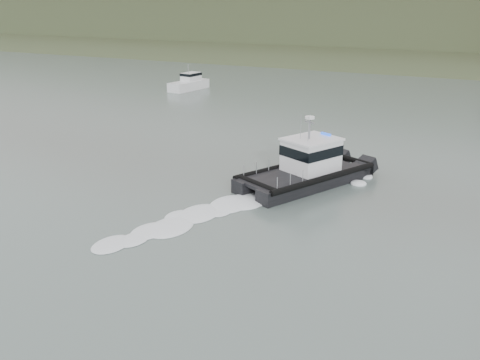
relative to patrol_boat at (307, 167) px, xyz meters
The scene contains 4 objects.
ground 16.29m from the patrol_boat, 93.50° to the right, with size 400.00×400.00×0.00m, color slate.
headlands 109.44m from the patrol_boat, 90.52° to the left, with size 500.00×105.36×27.12m.
patrol_boat is the anchor object (origin of this frame).
motorboat 39.32m from the patrol_boat, 133.10° to the left, with size 2.85×6.47×3.44m.
Camera 1 is at (11.96, -15.20, 11.53)m, focal length 40.00 mm.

